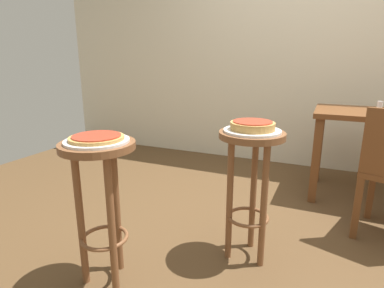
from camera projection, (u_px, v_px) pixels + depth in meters
ground_plane at (274, 238)px, 2.05m from camera, size 6.00×6.00×0.00m
back_wall at (313, 20)px, 3.11m from camera, size 6.00×0.10×3.00m
stool_foreground at (100, 184)px, 1.52m from camera, size 0.35×0.35×0.75m
serving_plate_foreground at (97, 141)px, 1.46m from camera, size 0.30×0.30×0.01m
pizza_foreground at (97, 138)px, 1.46m from camera, size 0.25×0.25×0.02m
stool_middle at (250, 169)px, 1.72m from camera, size 0.35×0.35×0.75m
serving_plate_middle at (252, 131)px, 1.67m from camera, size 0.30×0.30×0.01m
pizza_middle at (252, 125)px, 1.66m from camera, size 0.23×0.23×0.05m
dining_table at (378, 128)px, 2.48m from camera, size 0.94×0.61×0.73m
condiment_shaker at (380, 106)px, 2.44m from camera, size 0.04×0.04×0.08m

